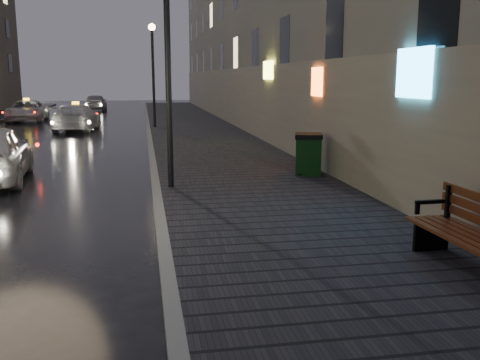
% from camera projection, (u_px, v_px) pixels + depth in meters
% --- Properties ---
extents(ground, '(120.00, 120.00, 0.00)m').
position_uv_depth(ground, '(49.00, 298.00, 6.70)').
color(ground, black).
rests_on(ground, ground).
extents(sidewalk, '(4.60, 58.00, 0.15)m').
position_uv_depth(sidewalk, '(195.00, 129.00, 27.66)').
color(sidewalk, black).
rests_on(sidewalk, ground).
extents(curb, '(0.20, 58.00, 0.15)m').
position_uv_depth(curb, '(148.00, 130.00, 27.24)').
color(curb, slate).
rests_on(curb, ground).
extents(building_near, '(1.80, 50.00, 13.00)m').
position_uv_depth(building_near, '(242.00, 11.00, 30.88)').
color(building_near, '#605B54').
rests_on(building_near, ground).
extents(lamp_near, '(0.36, 0.36, 5.28)m').
position_uv_depth(lamp_near, '(167.00, 43.00, 12.17)').
color(lamp_near, black).
rests_on(lamp_near, sidewalk).
extents(lamp_far, '(0.36, 0.36, 5.28)m').
position_uv_depth(lamp_far, '(153.00, 62.00, 27.63)').
color(lamp_far, black).
rests_on(lamp_far, sidewalk).
extents(bench, '(0.73, 2.01, 1.02)m').
position_uv_depth(bench, '(471.00, 233.00, 7.20)').
color(bench, black).
rests_on(bench, sidewalk).
extents(trash_bin, '(0.89, 0.89, 1.10)m').
position_uv_depth(trash_bin, '(308.00, 154.00, 14.30)').
color(trash_bin, black).
rests_on(trash_bin, sidewalk).
extents(taxi_mid, '(2.33, 4.85, 1.36)m').
position_uv_depth(taxi_mid, '(76.00, 117.00, 27.70)').
color(taxi_mid, silver).
rests_on(taxi_mid, ground).
extents(taxi_far, '(2.33, 4.79, 1.31)m').
position_uv_depth(taxi_far, '(27.00, 111.00, 33.73)').
color(taxi_far, silver).
rests_on(taxi_far, ground).
extents(car_far, '(1.64, 4.06, 1.38)m').
position_uv_depth(car_far, '(96.00, 103.00, 43.85)').
color(car_far, '#96969E').
rests_on(car_far, ground).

